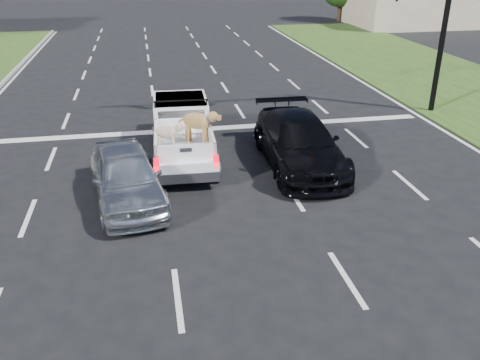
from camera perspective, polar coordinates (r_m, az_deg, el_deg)
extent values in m
plane|color=black|center=(10.48, 2.78, -12.08)|extent=(160.00, 160.00, 0.00)
cube|color=silver|center=(15.80, -21.44, -0.45)|extent=(0.12, 60.00, 0.01)
cube|color=silver|center=(15.47, -8.68, 0.55)|extent=(0.12, 60.00, 0.01)
cube|color=silver|center=(15.93, 3.97, 1.51)|extent=(0.12, 60.00, 0.01)
cube|color=silver|center=(17.10, 15.42, 2.32)|extent=(0.12, 60.00, 0.01)
cube|color=silver|center=(18.89, 25.19, 2.94)|extent=(0.15, 60.00, 0.01)
cube|color=silver|center=(19.30, -4.06, 5.75)|extent=(17.00, 0.45, 0.01)
cylinder|color=black|center=(22.15, 22.00, 15.87)|extent=(0.22, 0.22, 7.00)
cube|color=#C6B597|center=(48.72, 19.96, 18.13)|extent=(12.00, 7.00, 3.60)
cylinder|color=#332114|center=(49.81, 11.18, 18.36)|extent=(0.44, 0.44, 2.16)
cylinder|color=#332114|center=(53.23, 19.63, 17.84)|extent=(0.44, 0.44, 2.16)
cylinder|color=#332114|center=(56.41, 25.19, 17.30)|extent=(0.44, 0.44, 2.16)
cylinder|color=black|center=(14.77, -9.26, 0.81)|extent=(0.30, 0.73, 0.72)
cylinder|color=black|center=(14.82, -2.87, 1.20)|extent=(0.30, 0.73, 0.72)
cylinder|color=black|center=(18.04, -9.25, 5.30)|extent=(0.30, 0.73, 0.72)
cylinder|color=black|center=(18.08, -3.99, 5.61)|extent=(0.30, 0.73, 0.72)
cube|color=white|center=(16.35, -6.42, 4.38)|extent=(2.01, 5.10, 0.49)
cube|color=white|center=(17.26, -6.70, 7.78)|extent=(1.84, 2.25, 0.82)
cube|color=black|center=(16.23, -6.55, 6.78)|extent=(1.47, 0.09, 0.59)
cylinder|color=black|center=(16.18, -6.67, 8.83)|extent=(1.71, 0.12, 0.05)
cube|color=black|center=(15.22, -6.27, 3.71)|extent=(1.79, 2.49, 0.06)
cube|color=white|center=(15.13, -9.38, 4.49)|extent=(0.18, 2.42, 0.49)
cube|color=white|center=(15.17, -3.27, 4.85)|extent=(0.18, 2.42, 0.49)
cube|color=white|center=(14.03, -6.10, 3.05)|extent=(1.69, 0.15, 0.49)
cube|color=red|center=(13.93, -9.34, 1.72)|extent=(0.15, 0.06, 0.38)
cube|color=red|center=(13.98, -2.72, 2.11)|extent=(0.15, 0.06, 0.38)
cube|color=black|center=(14.17, -5.96, 0.36)|extent=(1.83, 0.36, 0.28)
imported|color=#B2B6BA|center=(13.78, -12.64, 0.39)|extent=(2.35, 4.51, 1.46)
imported|color=black|center=(15.82, 6.66, 4.22)|extent=(2.31, 5.37, 1.54)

